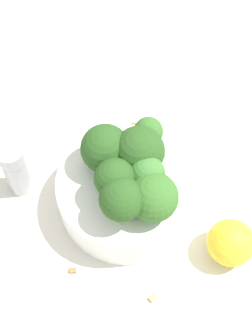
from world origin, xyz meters
The scene contains 14 objects.
ground_plane centered at (0.00, 0.00, 0.00)m, with size 3.00×3.00×0.00m, color silver.
bowl centered at (0.00, 0.00, 0.03)m, with size 0.16×0.16×0.05m, color white.
broccoli_floret_0 centered at (-0.02, -0.01, 0.08)m, with size 0.04×0.04×0.06m.
broccoli_floret_1 centered at (0.04, 0.02, 0.08)m, with size 0.03×0.03×0.05m.
broccoli_floret_2 centered at (0.01, -0.04, 0.08)m, with size 0.05×0.05×0.05m.
broccoli_floret_3 centered at (0.02, 0.01, 0.08)m, with size 0.06×0.06×0.06m.
broccoli_floret_4 centered at (-0.02, -0.03, 0.09)m, with size 0.05×0.05×0.06m.
broccoli_floret_5 centered at (0.01, -0.02, 0.08)m, with size 0.04×0.04×0.05m.
broccoli_floret_6 centered at (-0.01, 0.03, 0.08)m, with size 0.05×0.05×0.06m.
pepper_shaker centered at (-0.09, 0.09, 0.04)m, with size 0.03×0.03×0.08m.
lemon_wedge centered at (0.06, -0.11, 0.03)m, with size 0.05×0.05×0.05m, color yellow.
almond_crumb_0 centered at (-0.04, -0.11, 0.00)m, with size 0.01×0.01×0.01m, color tan.
almond_crumb_1 centered at (-0.09, -0.04, 0.00)m, with size 0.01×0.01×0.01m, color olive.
almond_crumb_2 centered at (0.07, 0.09, 0.00)m, with size 0.01×0.01×0.01m, color olive.
Camera 1 is at (-0.13, -0.21, 0.50)m, focal length 50.00 mm.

